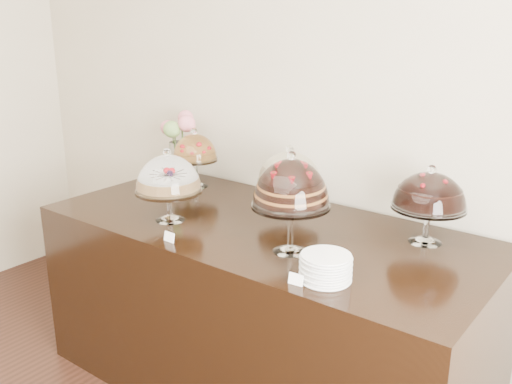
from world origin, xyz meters
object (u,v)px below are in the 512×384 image
Objects in this scene: cake_stand_fruit_tart at (195,150)px; plate_stack at (326,268)px; cake_stand_dark_choco at (430,194)px; flower_vase at (179,140)px; display_counter at (262,308)px; cake_stand_choco_layer at (291,187)px; cake_stand_sugar_sponge at (168,177)px; cake_stand_cheesecake at (289,170)px.

cake_stand_fruit_tart is 1.78× the size of plate_stack.
cake_stand_dark_choco is 0.86× the size of flower_vase.
display_counter is 1.02m from cake_stand_dark_choco.
display_counter is 11.20× the size of plate_stack.
cake_stand_choco_layer is 1.30m from flower_vase.
cake_stand_sugar_sponge is 0.61m from cake_stand_cheesecake.
display_counter is at bearing 148.92° from plate_stack.
cake_stand_fruit_tart reaches higher than display_counter.
cake_stand_sugar_sponge is at bearing -156.14° from cake_stand_dark_choco.
cake_stand_choco_layer is at bearing -32.51° from display_counter.
cake_stand_dark_choco is at bearing 23.86° from cake_stand_sugar_sponge.
cake_stand_choco_layer reaches higher than flower_vase.
flower_vase is (-1.61, 0.08, 0.02)m from cake_stand_dark_choco.
cake_stand_sugar_sponge is at bearing -49.02° from flower_vase.
cake_stand_cheesecake reaches higher than plate_stack.
cake_stand_dark_choco is (0.42, 0.45, -0.06)m from cake_stand_choco_layer.
cake_stand_cheesecake reaches higher than display_counter.
cake_stand_fruit_tart is 0.21m from flower_vase.
cake_stand_sugar_sponge is 1.06× the size of cake_stand_cheesecake.
cake_stand_cheesecake is at bearing -5.87° from flower_vase.
cake_stand_sugar_sponge is 0.82× the size of cake_stand_choco_layer.
cake_stand_dark_choco reaches higher than cake_stand_cheesecake.
plate_stack is at bearing -26.05° from cake_stand_fruit_tart.
cake_stand_sugar_sponge is 0.58m from cake_stand_fruit_tart.
cake_stand_dark_choco is 0.65m from plate_stack.
display_counter is 1.01m from cake_stand_fruit_tart.
plate_stack is at bearing -45.85° from cake_stand_cheesecake.
cake_stand_choco_layer is 1.26× the size of cake_stand_fruit_tart.
cake_stand_sugar_sponge is at bearing 173.33° from plate_stack.
display_counter is at bearing -21.77° from cake_stand_fruit_tart.
cake_stand_fruit_tart reaches higher than plate_stack.
cake_stand_sugar_sponge is 0.88× the size of flower_vase.
flower_vase reaches higher than display_counter.
display_counter is 0.82m from cake_stand_sugar_sponge.
cake_stand_choco_layer is 1.28× the size of cake_stand_cheesecake.
flower_vase is 2.12× the size of plate_stack.
cake_stand_dark_choco is 1.61m from flower_vase.
cake_stand_choco_layer is 0.62m from cake_stand_dark_choco.
display_counter is 0.82m from plate_stack.
cake_stand_cheesecake is (-0.31, 0.44, -0.07)m from cake_stand_choco_layer.
cake_stand_choco_layer reaches higher than plate_stack.
cake_stand_dark_choco is at bearing -2.77° from flower_vase.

